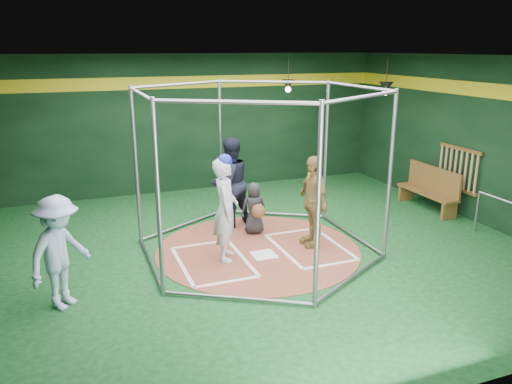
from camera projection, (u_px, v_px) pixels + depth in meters
name	position (u px, v px, depth m)	size (l,w,h in m)	color
room_shell	(258.00, 158.00, 8.86)	(10.10, 9.10, 3.53)	#0D3915
clay_disc	(258.00, 249.00, 9.34)	(3.80, 3.80, 0.01)	brown
home_plate	(264.00, 255.00, 9.07)	(0.43, 0.43, 0.01)	white
batter_box_left	(213.00, 261.00, 8.79)	(1.17, 1.77, 0.01)	white
batter_box_right	(309.00, 247.00, 9.44)	(1.17, 1.77, 0.01)	white
batting_cage	(258.00, 172.00, 8.92)	(4.05, 4.67, 3.00)	gray
bat_rack	(458.00, 169.00, 11.09)	(0.07, 1.25, 0.98)	brown
pendant_lamp_near	(288.00, 85.00, 12.56)	(0.34, 0.34, 0.90)	black
pendant_lamp_far	(386.00, 87.00, 11.73)	(0.34, 0.34, 0.90)	black
batter_figure	(226.00, 208.00, 8.68)	(0.63, 0.77, 1.90)	silver
visitor_leopard	(313.00, 201.00, 9.33)	(1.02, 0.42, 1.73)	tan
catcher_figure	(254.00, 208.00, 10.00)	(0.57, 0.60, 1.06)	black
umpire	(230.00, 183.00, 10.34)	(0.91, 0.71, 1.87)	black
bystander_blue	(59.00, 253.00, 7.09)	(1.09, 0.62, 1.68)	#A9BDE0
dugout_bench	(430.00, 188.00, 11.57)	(0.40, 1.72, 1.00)	brown
steel_railing	(496.00, 211.00, 9.72)	(0.05, 1.00, 0.86)	gray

